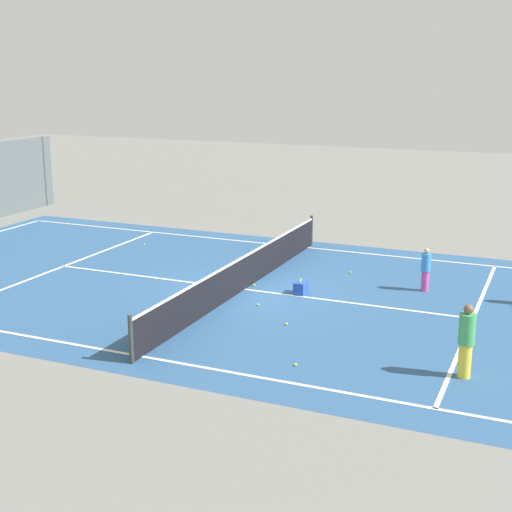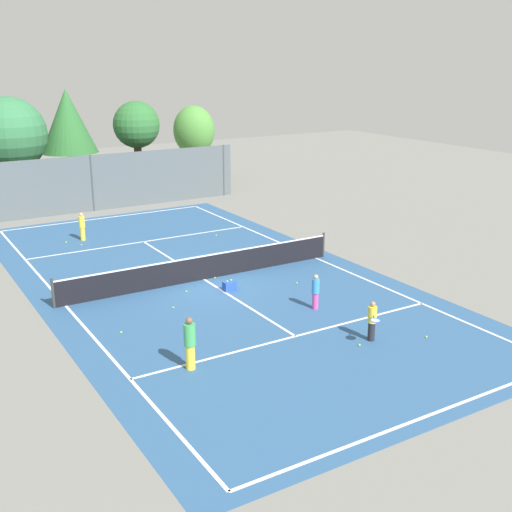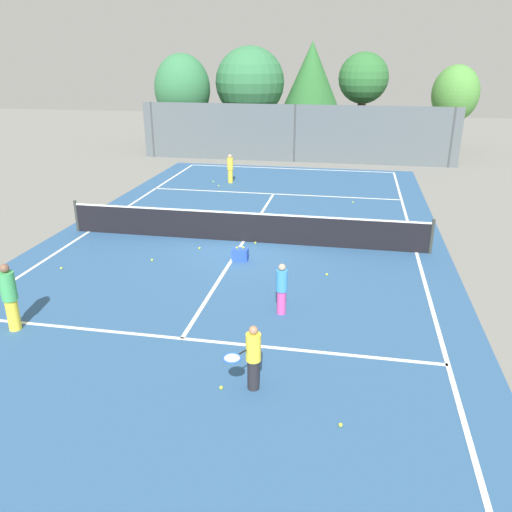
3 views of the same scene
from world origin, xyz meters
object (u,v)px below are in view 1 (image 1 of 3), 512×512
object	(u,v)px
tennis_ball_6	(258,305)
tennis_ball_3	(254,285)
tennis_ball_5	(295,365)
player_2	(466,340)
tennis_ball_2	(350,272)
tennis_ball_8	(205,287)
ball_crate	(301,288)
tennis_ball_9	(144,245)
tennis_ball_7	(286,324)
player_1	(426,269)

from	to	relation	value
tennis_ball_6	tennis_ball_3	bearing A→B (deg)	26.91
tennis_ball_5	player_2	bearing A→B (deg)	-76.02
tennis_ball_2	tennis_ball_8	world-z (taller)	same
ball_crate	tennis_ball_9	world-z (taller)	ball_crate
tennis_ball_7	tennis_ball_8	size ratio (longest dim) A/B	1.00
player_1	tennis_ball_6	xyz separation A→B (m)	(-3.16, 3.85, -0.61)
tennis_ball_2	tennis_ball_6	world-z (taller)	same
tennis_ball_3	tennis_ball_5	size ratio (longest dim) A/B	1.00
player_1	tennis_ball_2	size ratio (longest dim) A/B	19.15
ball_crate	tennis_ball_2	world-z (taller)	ball_crate
tennis_ball_5	tennis_ball_6	distance (m)	4.14
tennis_ball_7	player_1	bearing A→B (deg)	-31.49
player_1	tennis_ball_7	size ratio (longest dim) A/B	19.15
ball_crate	tennis_ball_5	bearing A→B (deg)	-161.35
tennis_ball_2	player_1	bearing A→B (deg)	-110.63
tennis_ball_2	tennis_ball_9	bearing A→B (deg)	85.59
tennis_ball_2	tennis_ball_3	xyz separation A→B (m)	(-2.45, 2.21, 0.00)
ball_crate	tennis_ball_7	bearing A→B (deg)	-167.97
tennis_ball_3	tennis_ball_9	size ratio (longest dim) A/B	1.00
ball_crate	tennis_ball_6	bearing A→B (deg)	154.84
player_1	tennis_ball_3	bearing A→B (deg)	107.99
tennis_ball_5	tennis_ball_7	xyz separation A→B (m)	(2.31, 1.10, 0.00)
tennis_ball_2	tennis_ball_6	xyz separation A→B (m)	(-4.09, 1.38, 0.00)
player_2	ball_crate	world-z (taller)	player_2
tennis_ball_8	tennis_ball_6	bearing A→B (deg)	-113.63
tennis_ball_2	tennis_ball_9	size ratio (longest dim) A/B	1.00
ball_crate	player_2	bearing A→B (deg)	-128.79
ball_crate	tennis_ball_2	size ratio (longest dim) A/B	7.14
tennis_ball_9	player_1	bearing A→B (deg)	-98.46
tennis_ball_9	tennis_ball_6	bearing A→B (deg)	-125.87
ball_crate	tennis_ball_7	xyz separation A→B (m)	(-2.57, -0.55, -0.15)
tennis_ball_2	tennis_ball_9	distance (m)	7.90
tennis_ball_2	tennis_ball_5	bearing A→B (deg)	-172.70
player_1	ball_crate	world-z (taller)	player_1
player_1	player_2	xyz separation A→B (m)	(-5.74, -1.87, 0.16)
ball_crate	tennis_ball_6	world-z (taller)	ball_crate
ball_crate	tennis_ball_3	world-z (taller)	ball_crate
tennis_ball_5	tennis_ball_7	distance (m)	2.56
player_2	tennis_ball_9	world-z (taller)	player_2
tennis_ball_2	tennis_ball_8	xyz separation A→B (m)	(-3.18, 3.46, 0.00)
tennis_ball_7	tennis_ball_8	bearing A→B (deg)	58.77
player_2	tennis_ball_5	world-z (taller)	player_2
ball_crate	tennis_ball_6	size ratio (longest dim) A/B	7.14
tennis_ball_9	tennis_ball_2	bearing A→B (deg)	-94.41
tennis_ball_3	tennis_ball_9	bearing A→B (deg)	61.64
tennis_ball_3	player_2	bearing A→B (deg)	-122.76
tennis_ball_2	tennis_ball_3	size ratio (longest dim) A/B	1.00
tennis_ball_6	ball_crate	bearing A→B (deg)	-25.16
player_1	ball_crate	size ratio (longest dim) A/B	2.68
tennis_ball_3	tennis_ball_7	distance (m)	3.44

